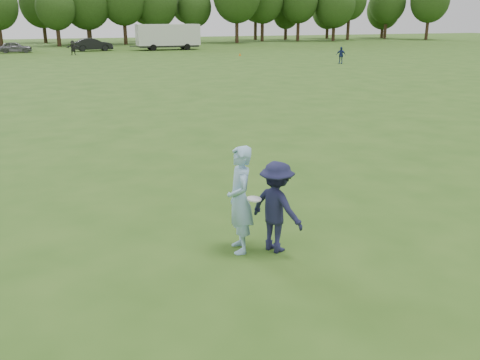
% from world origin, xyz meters
% --- Properties ---
extents(ground, '(200.00, 200.00, 0.00)m').
position_xyz_m(ground, '(0.00, 0.00, 0.00)').
color(ground, '#2B5116').
rests_on(ground, ground).
extents(thrower, '(0.58, 0.80, 2.04)m').
position_xyz_m(thrower, '(0.17, 0.47, 1.02)').
color(thrower, '#8DB9DB').
rests_on(thrower, ground).
extents(defender, '(1.10, 1.30, 1.75)m').
position_xyz_m(defender, '(0.82, 0.24, 0.88)').
color(defender, '#1B1C3C').
rests_on(defender, ground).
extents(player_far_b, '(0.90, 0.88, 1.52)m').
position_xyz_m(player_far_b, '(22.42, 34.43, 0.76)').
color(player_far_b, navy).
rests_on(player_far_b, ground).
extents(player_far_d, '(1.52, 0.51, 1.63)m').
position_xyz_m(player_far_d, '(-0.49, 53.97, 0.81)').
color(player_far_d, '#292929').
rests_on(player_far_d, ground).
extents(car_e, '(3.89, 1.66, 1.31)m').
position_xyz_m(car_e, '(-6.87, 60.16, 0.66)').
color(car_e, slate).
rests_on(car_e, ground).
extents(car_f, '(4.89, 2.16, 1.56)m').
position_xyz_m(car_f, '(2.19, 60.40, 0.78)').
color(car_f, black).
rests_on(car_f, ground).
extents(field_cone, '(0.28, 0.28, 0.30)m').
position_xyz_m(field_cone, '(16.86, 46.61, 0.15)').
color(field_cone, '#E05B0B').
rests_on(field_cone, ground).
extents(disc_in_play, '(0.32, 0.32, 0.05)m').
position_xyz_m(disc_in_play, '(0.36, 0.23, 1.09)').
color(disc_in_play, white).
rests_on(disc_in_play, ground).
extents(cargo_trailer, '(9.00, 2.75, 3.20)m').
position_xyz_m(cargo_trailer, '(11.57, 59.28, 1.78)').
color(cargo_trailer, silver).
rests_on(cargo_trailer, ground).
extents(treeline, '(130.35, 18.39, 11.74)m').
position_xyz_m(treeline, '(2.81, 76.90, 6.26)').
color(treeline, '#332114').
rests_on(treeline, ground).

